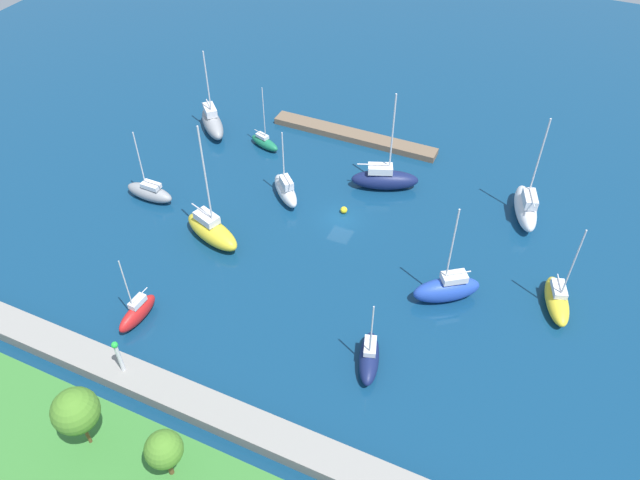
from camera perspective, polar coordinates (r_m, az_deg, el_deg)
water at (r=69.05m, az=1.95°, el=2.00°), size 160.00×160.00×0.00m
pier_dock at (r=81.99m, az=3.18°, el=9.72°), size 22.53×2.35×0.83m
breakwater at (r=52.91m, az=-10.15°, el=-15.44°), size 55.83×2.92×1.29m
harbor_beacon at (r=54.54m, az=-18.38°, el=-10.13°), size 0.56×0.56×3.73m
park_tree_mideast at (r=47.12m, az=-14.41°, el=-18.48°), size 2.82×2.82×4.88m
park_tree_center at (r=49.57m, az=-21.92°, el=-14.64°), size 3.55×3.55×6.16m
sailboat_navy_lone_north at (r=54.90m, az=4.63°, el=-10.89°), size 3.38×5.95×8.13m
sailboat_white_outer_mooring at (r=72.07m, az=18.71°, el=2.94°), size 4.49×7.97×12.63m
sailboat_gray_off_beacon at (r=84.04m, az=-10.05°, el=10.80°), size 6.96×6.93×11.67m
sailboat_yellow_inner_mooring at (r=66.46m, az=-10.10°, el=0.89°), size 8.07×4.93×14.63m
sailboat_blue_east_end at (r=60.66m, az=11.80°, el=-4.48°), size 6.82×5.77×11.52m
sailboat_red_west_end at (r=60.36m, az=-16.73°, el=-6.50°), size 1.63×4.99×8.13m
sailboat_green_far_north at (r=80.26m, az=-5.22°, el=9.11°), size 4.85×2.77×8.71m
sailboat_navy_far_south at (r=73.09m, az=6.06°, el=5.74°), size 8.35×5.34×12.58m
sailboat_white_by_breakwater at (r=71.13m, az=-3.23°, el=4.70°), size 5.55×5.43×8.89m
sailboat_gray_center_basin at (r=73.80m, az=-15.66°, el=4.35°), size 6.11×2.02×9.11m
sailboat_yellow_lone_south at (r=63.21m, az=21.31°, el=-5.24°), size 3.89×6.65×10.36m
mooring_buoy_yellow at (r=69.62m, az=2.25°, el=2.83°), size 0.79×0.79×0.79m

